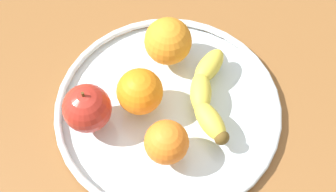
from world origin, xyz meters
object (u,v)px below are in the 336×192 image
(fruit_bowl, at_px, (168,108))
(apple, at_px, (87,108))
(orange_center, at_px, (168,41))
(orange_front_right, at_px, (167,142))
(banana, at_px, (207,94))
(orange_back_right, at_px, (140,92))

(fruit_bowl, distance_m, apple, 0.13)
(apple, relative_size, orange_center, 1.05)
(orange_front_right, bearing_deg, banana, 157.05)
(orange_back_right, xyz_separation_m, orange_center, (-0.10, 0.02, 0.00))
(orange_front_right, bearing_deg, orange_center, -168.33)
(banana, bearing_deg, orange_front_right, -33.54)
(fruit_bowl, bearing_deg, orange_back_right, -83.32)
(orange_back_right, bearing_deg, apple, -56.54)
(fruit_bowl, distance_m, orange_back_right, 0.06)
(fruit_bowl, bearing_deg, orange_center, -167.65)
(fruit_bowl, relative_size, orange_front_right, 5.51)
(banana, height_order, orange_center, orange_center)
(fruit_bowl, xyz_separation_m, orange_back_right, (0.01, -0.04, 0.05))
(fruit_bowl, xyz_separation_m, apple, (0.05, -0.11, 0.05))
(fruit_bowl, height_order, apple, apple)
(apple, xyz_separation_m, orange_center, (-0.15, 0.09, 0.00))
(banana, bearing_deg, orange_center, -142.99)
(banana, xyz_separation_m, orange_front_right, (0.10, -0.04, 0.02))
(banana, height_order, apple, apple)
(banana, distance_m, orange_front_right, 0.11)
(apple, height_order, orange_center, apple)
(orange_center, bearing_deg, apple, -31.97)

